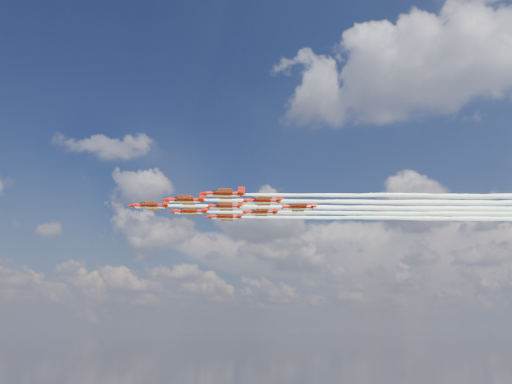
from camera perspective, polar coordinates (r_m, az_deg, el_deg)
jet_lead at (r=143.09m, az=13.03°, el=-1.77°), size 110.26×73.38×2.91m
jet_row2_port at (r=140.14m, az=17.74°, el=-1.13°), size 110.26×73.38×2.91m
jet_row2_starb at (r=152.10m, az=16.11°, el=-2.37°), size 110.26×73.38×2.91m
jet_row3_port at (r=138.19m, az=22.62°, el=-0.47°), size 110.26×73.38×2.91m
jet_row3_centre at (r=149.74m, az=20.59°, el=-1.78°), size 110.26×73.38×2.91m
jet_row3_starb at (r=161.52m, az=18.85°, el=-2.90°), size 110.26×73.38×2.91m
jet_row4_port at (r=148.34m, az=25.17°, el=-1.16°), size 110.26×73.38×2.91m
jet_row4_starb at (r=159.69m, az=23.09°, el=-2.34°), size 110.26×73.38×2.91m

